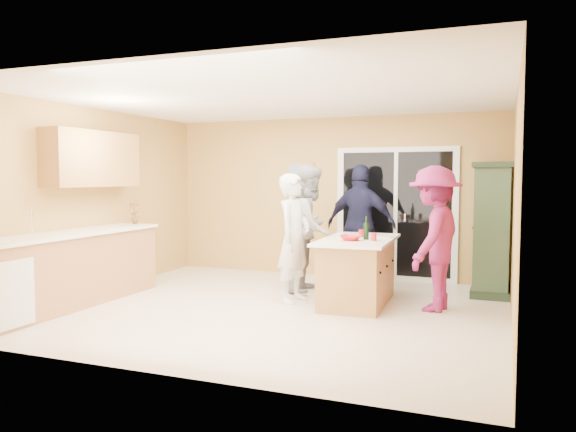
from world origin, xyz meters
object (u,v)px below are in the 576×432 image
(woman_grey, at_px, (310,228))
(green_hutch, at_px, (492,230))
(kitchen_island, at_px, (357,273))
(woman_magenta, at_px, (434,238))
(woman_white, at_px, (294,238))
(woman_navy, at_px, (361,225))

(woman_grey, bearing_deg, green_hutch, -74.90)
(green_hutch, height_order, woman_grey, green_hutch)
(kitchen_island, relative_size, woman_magenta, 0.93)
(kitchen_island, bearing_deg, woman_magenta, -2.85)
(kitchen_island, bearing_deg, green_hutch, 35.88)
(green_hutch, bearing_deg, kitchen_island, -141.69)
(kitchen_island, distance_m, woman_magenta, 1.08)
(woman_magenta, bearing_deg, woman_white, -72.86)
(woman_magenta, bearing_deg, woman_grey, -96.25)
(green_hutch, xyz_separation_m, woman_magenta, (-0.63, -1.26, -0.01))
(kitchen_island, relative_size, woman_grey, 0.91)
(woman_grey, height_order, woman_magenta, woman_grey)
(woman_navy, height_order, woman_magenta, woman_navy)
(woman_white, distance_m, woman_grey, 0.75)
(woman_magenta, bearing_deg, woman_navy, -124.82)
(woman_grey, relative_size, woman_navy, 0.99)
(kitchen_island, height_order, woman_grey, woman_grey)
(kitchen_island, xyz_separation_m, woman_navy, (-0.27, 1.27, 0.52))
(woman_white, relative_size, woman_grey, 0.93)
(woman_navy, bearing_deg, kitchen_island, 107.22)
(kitchen_island, xyz_separation_m, woman_magenta, (0.96, -0.01, 0.49))
(green_hutch, distance_m, woman_magenta, 1.41)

